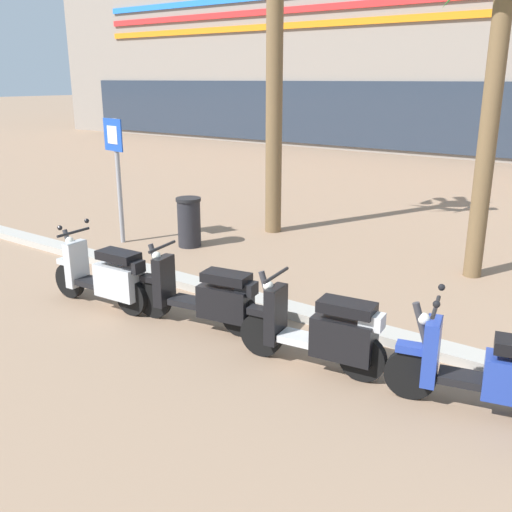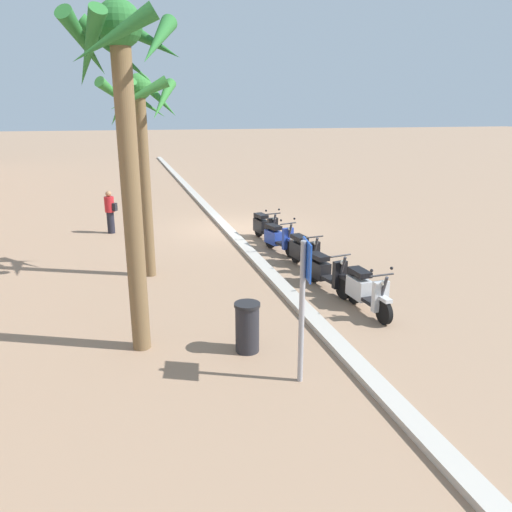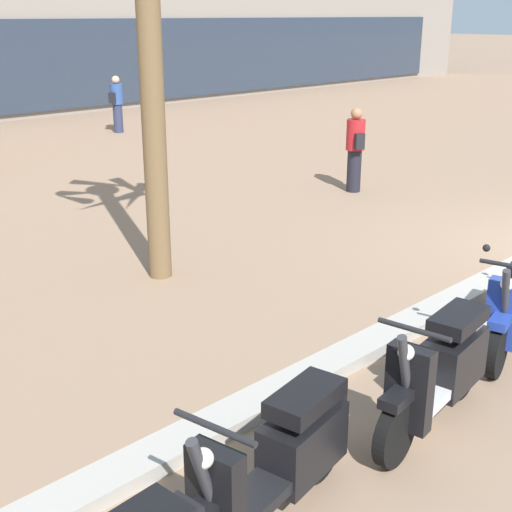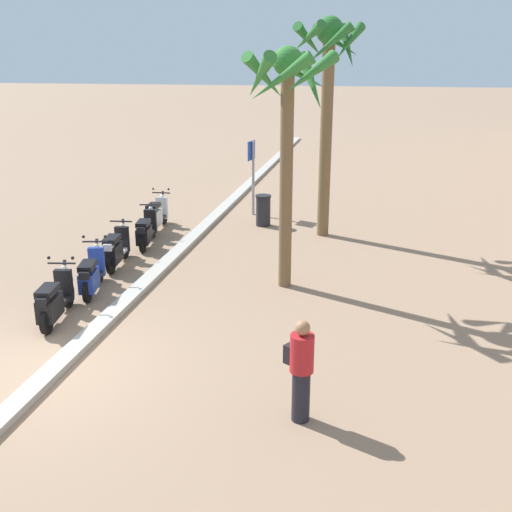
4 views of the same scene
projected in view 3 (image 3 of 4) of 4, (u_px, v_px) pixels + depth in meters
scooter_black_far_back at (278, 461)px, 4.46m from camera, size 1.84×0.65×1.04m
scooter_black_last_in_row at (441, 370)px, 5.56m from camera, size 1.74×0.58×1.04m
pedestrian_window_shopping at (355, 148)px, 12.77m from camera, size 0.39×0.45×1.55m
pedestrian_strolling_near_curb at (117, 103)px, 19.24m from camera, size 0.46×0.35×1.55m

